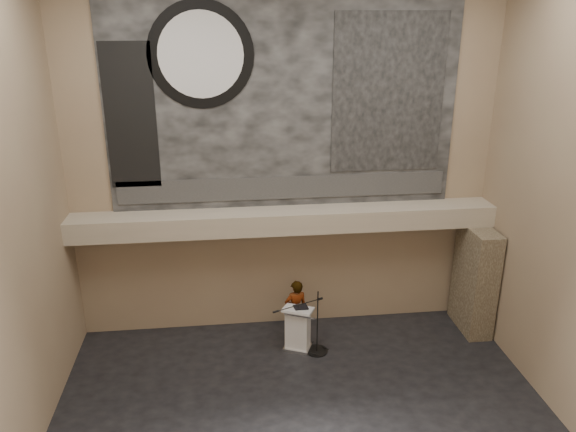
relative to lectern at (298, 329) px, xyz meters
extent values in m
plane|color=black|center=(-0.17, -2.67, -0.55)|extent=(10.00, 10.00, 0.00)
cube|color=#816952|center=(-0.17, 1.33, 3.70)|extent=(10.00, 0.02, 8.50)
cube|color=#816952|center=(-0.17, -6.67, 3.70)|extent=(10.00, 0.02, 8.50)
cube|color=gray|center=(-0.17, 0.93, 2.40)|extent=(10.00, 0.80, 0.50)
cylinder|color=#B2893D|center=(-1.77, 0.88, 2.12)|extent=(0.04, 0.04, 0.06)
cylinder|color=#B2893D|center=(1.73, 0.88, 2.12)|extent=(0.04, 0.04, 0.06)
cube|color=black|center=(-0.17, 1.30, 5.15)|extent=(8.00, 0.05, 5.00)
cube|color=#2B2B2B|center=(-0.17, 1.26, 3.10)|extent=(7.76, 0.02, 0.55)
cylinder|color=black|center=(-1.97, 1.26, 6.15)|extent=(2.30, 0.02, 2.30)
cylinder|color=silver|center=(-1.97, 1.24, 6.15)|extent=(1.84, 0.02, 1.84)
cube|color=black|center=(2.23, 1.26, 5.25)|extent=(2.60, 0.02, 3.60)
cube|color=black|center=(-3.57, 1.26, 4.85)|extent=(1.10, 0.02, 3.20)
cube|color=#463B2B|center=(4.48, 0.48, 0.80)|extent=(0.60, 1.40, 2.70)
cube|color=silver|center=(0.00, 0.00, -0.51)|extent=(0.74, 0.67, 0.08)
cube|color=silver|center=(0.00, 0.00, 0.01)|extent=(0.64, 0.55, 0.96)
cube|color=silver|center=(0.00, -0.02, 0.52)|extent=(0.82, 0.72, 0.13)
cube|color=black|center=(0.07, 0.00, 0.56)|extent=(0.35, 0.30, 0.04)
cube|color=silver|center=(-0.10, -0.01, 0.55)|extent=(0.26, 0.32, 0.00)
imported|color=white|center=(0.01, 0.49, 0.23)|extent=(0.64, 0.49, 1.56)
cylinder|color=black|center=(0.44, -0.16, -0.54)|extent=(0.52, 0.52, 0.02)
cylinder|color=black|center=(0.44, -0.16, 0.24)|extent=(0.03, 0.03, 1.59)
cylinder|color=black|center=(-0.07, -0.37, 0.83)|extent=(1.13, 0.50, 0.02)
camera|label=1|loc=(-1.56, -11.36, 7.08)|focal=35.00mm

